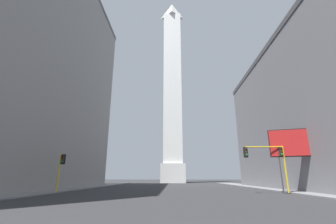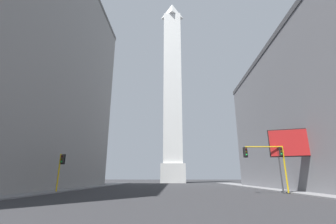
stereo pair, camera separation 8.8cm
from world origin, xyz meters
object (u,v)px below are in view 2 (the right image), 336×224
Objects in this scene: obelisk at (173,87)px; traffic_light_mid_left at (60,167)px; traffic_light_mid_right at (270,157)px; billboard_sign at (294,144)px.

traffic_light_mid_left is at bearing -105.54° from obelisk.
traffic_light_mid_left is (-14.73, -52.97, -33.39)m from obelisk.
traffic_light_mid_right is 1.17× the size of traffic_light_mid_left.
billboard_sign is at bearing -73.92° from obelisk.
traffic_light_mid_left is at bearing 177.68° from traffic_light_mid_right.
obelisk reaches higher than traffic_light_mid_right.
billboard_sign is (30.40, -1.39, 2.74)m from traffic_light_mid_left.
obelisk is at bearing 74.46° from traffic_light_mid_left.
traffic_light_mid_right is at bearing 174.80° from billboard_sign.
obelisk is at bearing 106.08° from billboard_sign.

